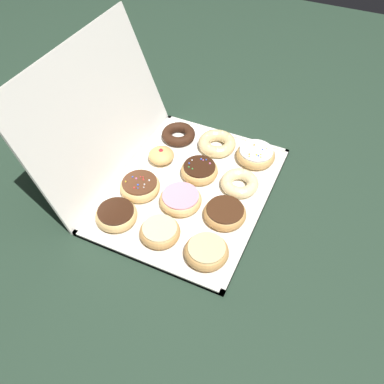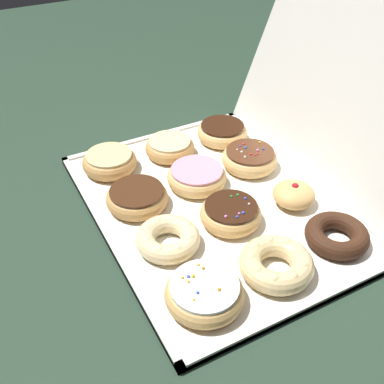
# 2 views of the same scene
# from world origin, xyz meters

# --- Properties ---
(ground_plane) EXTENTS (3.00, 3.00, 0.00)m
(ground_plane) POSITION_xyz_m (0.00, 0.00, 0.00)
(ground_plane) COLOR #233828
(donut_box) EXTENTS (0.57, 0.44, 0.01)m
(donut_box) POSITION_xyz_m (0.00, 0.00, 0.01)
(donut_box) COLOR silver
(donut_box) RESTS_ON ground
(box_lid_open) EXTENTS (0.57, 0.15, 0.39)m
(box_lid_open) POSITION_xyz_m (0.00, 0.29, 0.19)
(box_lid_open) COLOR silver
(box_lid_open) RESTS_ON ground
(glazed_ring_donut_0) EXTENTS (0.11, 0.11, 0.04)m
(glazed_ring_donut_0) POSITION_xyz_m (-0.20, -0.14, 0.03)
(glazed_ring_donut_0) COLOR tan
(glazed_ring_donut_0) RESTS_ON donut_box
(chocolate_frosted_donut_1) EXTENTS (0.12, 0.12, 0.04)m
(chocolate_frosted_donut_1) POSITION_xyz_m (-0.06, -0.13, 0.03)
(chocolate_frosted_donut_1) COLOR tan
(chocolate_frosted_donut_1) RESTS_ON donut_box
(cruller_donut_2) EXTENTS (0.11, 0.11, 0.04)m
(cruller_donut_2) POSITION_xyz_m (0.06, -0.13, 0.03)
(cruller_donut_2) COLOR beige
(cruller_donut_2) RESTS_ON donut_box
(sprinkle_donut_3) EXTENTS (0.12, 0.12, 0.04)m
(sprinkle_donut_3) POSITION_xyz_m (0.20, -0.13, 0.03)
(sprinkle_donut_3) COLOR tan
(sprinkle_donut_3) RESTS_ON donut_box
(glazed_ring_donut_4) EXTENTS (0.11, 0.11, 0.04)m
(glazed_ring_donut_4) POSITION_xyz_m (-0.19, -0.00, 0.03)
(glazed_ring_donut_4) COLOR tan
(glazed_ring_donut_4) RESTS_ON donut_box
(pink_frosted_donut_5) EXTENTS (0.12, 0.12, 0.04)m
(pink_frosted_donut_5) POSITION_xyz_m (-0.07, -0.00, 0.03)
(pink_frosted_donut_5) COLOR #E5B770
(pink_frosted_donut_5) RESTS_ON donut_box
(sprinkle_donut_6) EXTENTS (0.11, 0.11, 0.04)m
(sprinkle_donut_6) POSITION_xyz_m (0.06, 0.00, 0.03)
(sprinkle_donut_6) COLOR tan
(sprinkle_donut_6) RESTS_ON donut_box
(cruller_donut_7) EXTENTS (0.12, 0.12, 0.04)m
(cruller_donut_7) POSITION_xyz_m (0.20, -0.00, 0.03)
(cruller_donut_7) COLOR #EACC8C
(cruller_donut_7) RESTS_ON donut_box
(chocolate_frosted_donut_8) EXTENTS (0.12, 0.12, 0.04)m
(chocolate_frosted_donut_8) POSITION_xyz_m (-0.19, 0.13, 0.03)
(chocolate_frosted_donut_8) COLOR #E5B770
(chocolate_frosted_donut_8) RESTS_ON donut_box
(sprinkle_donut_9) EXTENTS (0.12, 0.12, 0.04)m
(sprinkle_donut_9) POSITION_xyz_m (-0.07, 0.13, 0.03)
(sprinkle_donut_9) COLOR #E5B770
(sprinkle_donut_9) RESTS_ON donut_box
(jelly_filled_donut_10) EXTENTS (0.08, 0.08, 0.05)m
(jelly_filled_donut_10) POSITION_xyz_m (0.07, 0.14, 0.03)
(jelly_filled_donut_10) COLOR tan
(jelly_filled_donut_10) RESTS_ON donut_box
(chocolate_cake_ring_donut_11) EXTENTS (0.11, 0.11, 0.03)m
(chocolate_cake_ring_donut_11) POSITION_xyz_m (0.19, 0.14, 0.03)
(chocolate_cake_ring_donut_11) COLOR #381E11
(chocolate_cake_ring_donut_11) RESTS_ON donut_box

